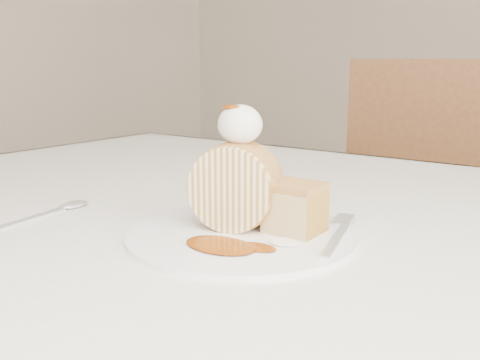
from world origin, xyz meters
The scene contains 10 objects.
table centered at (0.00, 0.20, 0.66)m, with size 1.40×0.90×0.75m.
chair_far centered at (-0.03, 1.03, 0.54)m, with size 0.54×0.54×0.94m.
plate centered at (0.02, 0.08, 0.75)m, with size 0.25×0.25×0.01m, color white.
roulade_slice centered at (0.00, 0.08, 0.80)m, with size 0.09×0.09×0.05m, color beige.
cake_chunk centered at (0.06, 0.11, 0.78)m, with size 0.05×0.05×0.05m, color tan.
whipped_cream centered at (0.01, 0.09, 0.87)m, with size 0.05×0.05×0.04m, color white.
caramel_drizzle centered at (0.00, 0.08, 0.89)m, with size 0.02×0.02×0.01m, color #742F04.
caramel_pool centered at (0.03, 0.02, 0.76)m, with size 0.08×0.05×0.00m, color #742F04, non-canonical shape.
fork centered at (0.11, 0.10, 0.76)m, with size 0.02×0.15×0.00m, color silver.
spoon centered at (-0.22, -0.03, 0.75)m, with size 0.02×0.15×0.00m, color silver.
Camera 1 is at (0.33, -0.36, 0.93)m, focal length 40.00 mm.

